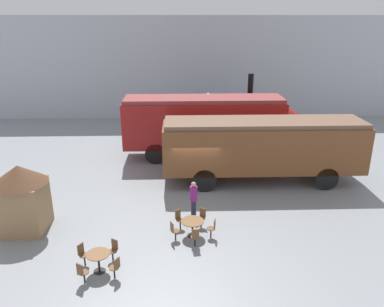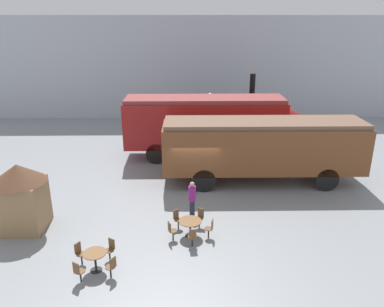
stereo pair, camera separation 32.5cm
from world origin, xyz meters
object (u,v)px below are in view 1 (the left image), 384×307
(cafe_chair_0, at_px, (179,218))
(ticket_kiosk, at_px, (22,195))
(steam_locomotive, at_px, (214,117))
(cafe_table_mid, at_px, (98,257))
(passenger_coach_wooden, at_px, (263,145))
(cafe_table_near, at_px, (193,224))
(streamlined_locomotive, at_px, (215,122))
(visitor_person, at_px, (194,197))

(cafe_chair_0, relative_size, ticket_kiosk, 0.29)
(steam_locomotive, xyz_separation_m, cafe_table_mid, (-5.57, -15.50, -1.22))
(steam_locomotive, relative_size, cafe_chair_0, 10.80)
(passenger_coach_wooden, bearing_deg, cafe_chair_0, -133.30)
(steam_locomotive, bearing_deg, cafe_table_near, -99.01)
(streamlined_locomotive, relative_size, visitor_person, 7.16)
(passenger_coach_wooden, distance_m, cafe_chair_0, 6.94)
(steam_locomotive, xyz_separation_m, cafe_chair_0, (-2.66, -12.58, -1.31))
(passenger_coach_wooden, height_order, ticket_kiosk, passenger_coach_wooden)
(steam_locomotive, relative_size, streamlined_locomotive, 0.77)
(cafe_chair_0, relative_size, visitor_person, 0.51)
(steam_locomotive, bearing_deg, cafe_table_mid, -109.79)
(cafe_table_near, relative_size, ticket_kiosk, 0.32)
(cafe_chair_0, distance_m, ticket_kiosk, 6.77)
(cafe_table_mid, bearing_deg, ticket_kiosk, 140.87)
(streamlined_locomotive, height_order, passenger_coach_wooden, streamlined_locomotive)
(passenger_coach_wooden, xyz_separation_m, cafe_table_near, (-4.05, -5.55, -1.59))
(visitor_person, bearing_deg, passenger_coach_wooden, 43.89)
(cafe_table_near, distance_m, visitor_person, 1.79)
(streamlined_locomotive, xyz_separation_m, cafe_chair_0, (-2.38, -9.01, -1.90))
(visitor_person, bearing_deg, ticket_kiosk, -172.46)
(streamlined_locomotive, height_order, cafe_chair_0, streamlined_locomotive)
(passenger_coach_wooden, distance_m, cafe_table_mid, 10.97)
(cafe_table_mid, distance_m, visitor_person, 5.41)
(cafe_table_near, bearing_deg, visitor_person, 86.39)
(cafe_table_near, distance_m, ticket_kiosk, 7.36)
(cafe_table_near, distance_m, cafe_chair_0, 0.86)
(passenger_coach_wooden, height_order, cafe_table_near, passenger_coach_wooden)
(streamlined_locomotive, distance_m, cafe_table_near, 9.99)
(cafe_table_near, height_order, cafe_table_mid, cafe_table_mid)
(streamlined_locomotive, relative_size, passenger_coach_wooden, 1.12)
(cafe_table_mid, distance_m, cafe_chair_0, 4.13)
(passenger_coach_wooden, relative_size, cafe_table_mid, 12.78)
(streamlined_locomotive, bearing_deg, cafe_table_mid, -113.94)
(passenger_coach_wooden, distance_m, visitor_person, 5.61)
(cafe_chair_0, bearing_deg, steam_locomotive, 126.73)
(streamlined_locomotive, bearing_deg, ticket_kiosk, -135.57)
(streamlined_locomotive, distance_m, ticket_kiosk, 12.70)
(steam_locomotive, distance_m, passenger_coach_wooden, 7.93)
(steam_locomotive, xyz_separation_m, streamlined_locomotive, (-0.28, -3.57, 0.59))
(steam_locomotive, height_order, passenger_coach_wooden, steam_locomotive)
(cafe_table_near, xyz_separation_m, cafe_table_mid, (-3.48, -2.28, 0.01))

